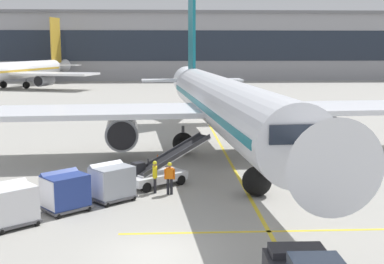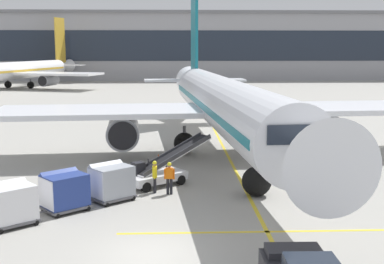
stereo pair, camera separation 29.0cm
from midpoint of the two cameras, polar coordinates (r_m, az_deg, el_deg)
name	(u,v)px [view 2 (the right image)]	position (r m, az deg, el deg)	size (l,w,h in m)	color
ground_plane	(151,255)	(19.73, -4.16, -13.52)	(600.00, 600.00, 0.00)	#9E9B93
parked_airplane	(223,104)	(36.25, 3.67, 3.17)	(31.94, 41.03, 14.05)	silver
belt_loader	(160,171)	(28.82, -3.34, -4.36)	(5.10, 4.31, 2.61)	silver
baggage_cart_lead	(111,181)	(26.16, -8.72, -5.47)	(2.61, 2.51, 1.91)	#515156
baggage_cart_second	(64,190)	(24.96, -13.79, -6.37)	(2.61, 2.51, 1.91)	#515156
baggage_cart_third	(10,203)	(23.66, -19.35, -7.52)	(2.61, 2.51, 1.91)	#515156
ground_crew_by_loader	(155,174)	(27.26, -3.89, -4.77)	(0.25, 0.57, 1.74)	black
ground_crew_by_carts	(169,176)	(26.92, -2.24, -4.93)	(0.57, 0.30, 1.74)	black
ground_crew_marshaller	(106,178)	(26.90, -9.35, -5.07)	(0.43, 0.45, 1.74)	#514C42
safety_cone_engine_keepout	(162,162)	(33.00, -3.16, -3.42)	(0.61, 0.61, 0.69)	black
safety_cone_wingtip	(159,159)	(33.99, -3.52, -3.06)	(0.59, 0.59, 0.67)	black
safety_cone_nose_mark	(164,167)	(31.76, -2.93, -3.97)	(0.57, 0.57, 0.65)	black
apron_guidance_line_lead_in	(229,157)	(36.16, 4.34, -2.82)	(0.20, 110.00, 0.01)	yellow
apron_guidance_line_stop_bar	(259,232)	(22.09, 7.92, -11.00)	(12.00, 0.20, 0.01)	yellow
terminal_building	(196,46)	(127.70, 0.48, 9.59)	(129.97, 21.48, 15.89)	#939399
distant_airplane	(16,71)	(100.63, -19.02, 6.48)	(33.07, 40.38, 13.89)	white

